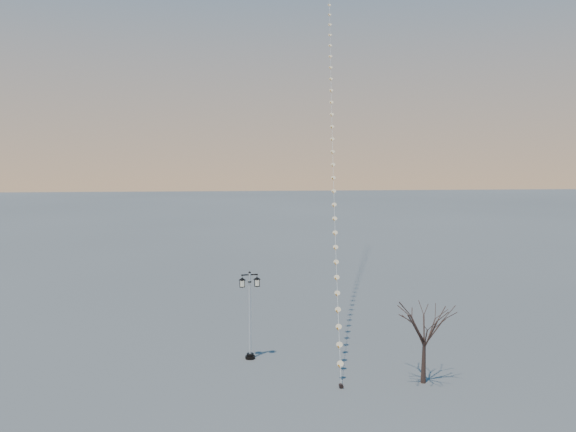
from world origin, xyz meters
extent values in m
plane|color=#58595A|center=(0.00, 0.00, 0.00)|extent=(300.00, 300.00, 0.00)
cylinder|color=black|center=(-2.61, 3.35, 0.08)|extent=(0.58, 0.58, 0.17)
cylinder|color=black|center=(-2.61, 3.35, 0.24)|extent=(0.41, 0.41, 0.14)
cylinder|color=silver|center=(-2.61, 3.35, 2.74)|extent=(0.13, 0.13, 4.85)
cylinder|color=black|center=(-2.61, 3.35, 4.59)|extent=(0.21, 0.21, 0.06)
cube|color=black|center=(-2.61, 3.35, 5.01)|extent=(0.98, 0.20, 0.06)
sphere|color=black|center=(-2.61, 3.35, 5.13)|extent=(0.14, 0.14, 0.14)
pyramid|color=black|center=(-3.04, 3.29, 4.85)|extent=(0.45, 0.45, 0.14)
cube|color=beige|center=(-3.04, 3.29, 4.53)|extent=(0.27, 0.27, 0.35)
cube|color=black|center=(-3.04, 3.29, 4.33)|extent=(0.31, 0.31, 0.04)
pyramid|color=black|center=(-2.18, 3.42, 4.85)|extent=(0.45, 0.45, 0.14)
cube|color=beige|center=(-2.18, 3.42, 4.53)|extent=(0.27, 0.27, 0.35)
cube|color=black|center=(-2.18, 3.42, 4.33)|extent=(0.31, 0.31, 0.04)
cone|color=#38251F|center=(6.37, -0.99, 1.17)|extent=(0.28, 0.28, 2.34)
cylinder|color=black|center=(1.96, -1.30, 0.11)|extent=(0.22, 0.22, 0.22)
cylinder|color=black|center=(1.96, -1.30, 0.14)|extent=(0.03, 0.03, 0.28)
cone|color=orange|center=(4.43, 17.26, 15.92)|extent=(0.09, 0.09, 0.31)
cylinder|color=white|center=(1.96, -1.30, 0.67)|extent=(0.02, 0.02, 0.90)
camera|label=1|loc=(-3.22, -29.50, 12.06)|focal=36.11mm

